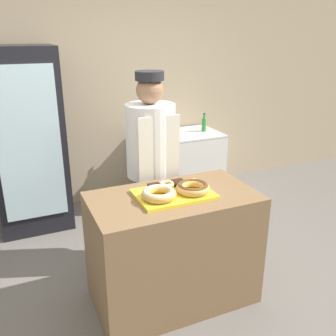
# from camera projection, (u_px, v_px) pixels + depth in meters

# --- Properties ---
(ground_plane) EXTENTS (14.00, 14.00, 0.00)m
(ground_plane) POSITION_uv_depth(u_px,v_px,m) (173.00, 296.00, 3.02)
(ground_plane) COLOR #66605B
(wall_back) EXTENTS (8.00, 0.06, 2.70)m
(wall_back) POSITION_uv_depth(u_px,v_px,m) (98.00, 92.00, 4.39)
(wall_back) COLOR tan
(wall_back) RESTS_ON ground_plane
(display_counter) EXTENTS (1.22, 0.68, 0.89)m
(display_counter) POSITION_uv_depth(u_px,v_px,m) (173.00, 249.00, 2.87)
(display_counter) COLOR brown
(display_counter) RESTS_ON ground_plane
(serving_tray) EXTENTS (0.55, 0.38, 0.02)m
(serving_tray) POSITION_uv_depth(u_px,v_px,m) (174.00, 194.00, 2.71)
(serving_tray) COLOR yellow
(serving_tray) RESTS_ON display_counter
(donut_light_glaze) EXTENTS (0.25, 0.25, 0.06)m
(donut_light_glaze) POSITION_uv_depth(u_px,v_px,m) (159.00, 193.00, 2.61)
(donut_light_glaze) COLOR tan
(donut_light_glaze) RESTS_ON serving_tray
(donut_chocolate_glaze) EXTENTS (0.25, 0.25, 0.06)m
(donut_chocolate_glaze) POSITION_uv_depth(u_px,v_px,m) (193.00, 187.00, 2.71)
(donut_chocolate_glaze) COLOR tan
(donut_chocolate_glaze) RESTS_ON serving_tray
(donut_mini_center) EXTENTS (0.12, 0.12, 0.04)m
(donut_mini_center) POSITION_uv_depth(u_px,v_px,m) (167.00, 184.00, 2.81)
(donut_mini_center) COLOR tan
(donut_mini_center) RESTS_ON serving_tray
(brownie_back_left) EXTENTS (0.09, 0.09, 0.03)m
(brownie_back_left) POSITION_uv_depth(u_px,v_px,m) (155.00, 187.00, 2.77)
(brownie_back_left) COLOR black
(brownie_back_left) RESTS_ON serving_tray
(brownie_back_right) EXTENTS (0.09, 0.09, 0.03)m
(brownie_back_right) POSITION_uv_depth(u_px,v_px,m) (178.00, 183.00, 2.84)
(brownie_back_right) COLOR black
(brownie_back_right) RESTS_ON serving_tray
(baker_person) EXTENTS (0.42, 0.42, 1.72)m
(baker_person) POSITION_uv_depth(u_px,v_px,m) (151.00, 168.00, 3.25)
(baker_person) COLOR #4C4C51
(baker_person) RESTS_ON ground_plane
(beverage_fridge) EXTENTS (0.72, 0.66, 1.89)m
(beverage_fridge) POSITION_uv_depth(u_px,v_px,m) (27.00, 141.00, 3.87)
(beverage_fridge) COLOR black
(beverage_fridge) RESTS_ON ground_plane
(chest_freezer) EXTENTS (1.02, 0.63, 0.83)m
(chest_freezer) POSITION_uv_depth(u_px,v_px,m) (179.00, 166.00, 4.72)
(chest_freezer) COLOR silver
(chest_freezer) RESTS_ON ground_plane
(bottle_green) EXTENTS (0.06, 0.06, 0.23)m
(bottle_green) POSITION_uv_depth(u_px,v_px,m) (204.00, 124.00, 4.68)
(bottle_green) COLOR #2D8C38
(bottle_green) RESTS_ON chest_freezer
(bottle_green_b) EXTENTS (0.06, 0.06, 0.26)m
(bottle_green_b) POSITION_uv_depth(u_px,v_px,m) (151.00, 127.00, 4.49)
(bottle_green_b) COLOR #2D8C38
(bottle_green_b) RESTS_ON chest_freezer
(bottle_red) EXTENTS (0.08, 0.08, 0.25)m
(bottle_red) POSITION_uv_depth(u_px,v_px,m) (160.00, 124.00, 4.63)
(bottle_red) COLOR red
(bottle_red) RESTS_ON chest_freezer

